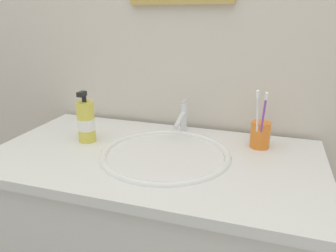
# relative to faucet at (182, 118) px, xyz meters

# --- Properties ---
(tiled_wall_back) EXTENTS (2.28, 0.04, 2.40)m
(tiled_wall_back) POSITION_rel_faucet_xyz_m (-0.04, 0.13, 0.30)
(tiled_wall_back) COLOR beige
(tiled_wall_back) RESTS_ON ground
(sink_basin) EXTENTS (0.43, 0.43, 0.09)m
(sink_basin) POSITION_rel_faucet_xyz_m (-0.00, -0.21, -0.09)
(sink_basin) COLOR white
(sink_basin) RESTS_ON vanity_counter
(faucet) EXTENTS (0.02, 0.15, 0.13)m
(faucet) POSITION_rel_faucet_xyz_m (0.00, 0.00, 0.00)
(faucet) COLOR silver
(faucet) RESTS_ON sink_basin
(toothbrush_cup) EXTENTS (0.07, 0.07, 0.09)m
(toothbrush_cup) POSITION_rel_faucet_xyz_m (0.29, -0.04, -0.02)
(toothbrush_cup) COLOR orange
(toothbrush_cup) RESTS_ON vanity_counter
(toothbrush_white) EXTENTS (0.02, 0.05, 0.21)m
(toothbrush_white) POSITION_rel_faucet_xyz_m (0.28, -0.08, 0.06)
(toothbrush_white) COLOR white
(toothbrush_white) RESTS_ON toothbrush_cup
(toothbrush_purple) EXTENTS (0.02, 0.07, 0.21)m
(toothbrush_purple) POSITION_rel_faucet_xyz_m (0.29, -0.09, 0.06)
(toothbrush_purple) COLOR purple
(toothbrush_purple) RESTS_ON toothbrush_cup
(soap_dispenser) EXTENTS (0.06, 0.06, 0.19)m
(soap_dispenser) POSITION_rel_faucet_xyz_m (-0.31, -0.18, 0.01)
(soap_dispenser) COLOR #DBCC4C
(soap_dispenser) RESTS_ON vanity_counter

